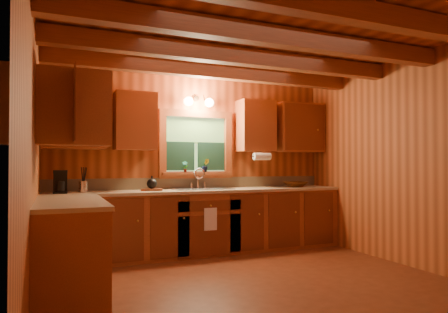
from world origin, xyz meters
The scene contains 20 objects.
room centered at (0.00, 0.00, 1.30)m, with size 4.20×4.20×4.20m.
ceiling_beams centered at (0.00, 0.00, 2.49)m, with size 4.20×2.54×0.18m.
base_cabinets centered at (-0.49, 1.28, 0.43)m, with size 4.20×2.22×0.86m.
countertop centered at (-0.48, 1.29, 0.88)m, with size 4.20×2.24×0.04m.
backsplash centered at (0.00, 1.89, 0.98)m, with size 4.20×0.02×0.16m, color tan.
dishwasher_panel centered at (-1.47, 0.68, 0.43)m, with size 0.02×0.60×0.80m, color white.
upper_cabinets centered at (-0.56, 1.42, 1.84)m, with size 4.19×1.77×0.78m.
window centered at (0.00, 1.87, 1.53)m, with size 1.12×0.08×1.00m.
window_sill centered at (0.00, 1.82, 1.12)m, with size 1.06×0.14×0.04m, color brown.
wall_sconce centered at (0.00, 1.75, 2.16)m, with size 0.45×0.21×0.17m.
paper_towel_roll centered at (0.92, 1.53, 1.37)m, with size 0.11×0.11×0.27m, color white.
dish_towel centered at (0.00, 1.26, 0.52)m, with size 0.18×0.01×0.30m, color white.
sink centered at (0.00, 1.60, 0.86)m, with size 0.82×0.48×0.43m.
coffee_maker centered at (-1.86, 1.55, 1.04)m, with size 0.16×0.20×0.28m.
utensil_crock centered at (-1.59, 1.62, 0.98)m, with size 0.11×0.11×0.32m.
cutting_board centered at (-0.72, 1.59, 0.91)m, with size 0.28×0.20×0.03m, color #632B15.
teakettle centered at (-0.72, 1.59, 0.99)m, with size 0.14×0.14×0.17m.
wicker_basket centered at (1.53, 1.57, 0.94)m, with size 0.34×0.34×0.08m, color #48230C.
potted_plant_left centered at (-0.19, 1.81, 1.22)m, with size 0.09×0.06×0.16m, color #632B15.
potted_plant_right centered at (0.13, 1.82, 1.24)m, with size 0.11×0.09×0.20m, color #632B15.
Camera 1 is at (-1.92, -3.78, 1.25)m, focal length 32.34 mm.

